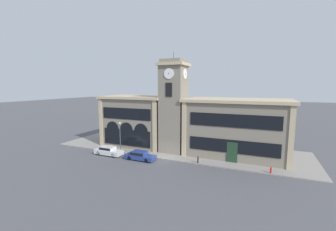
{
  "coord_description": "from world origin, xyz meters",
  "views": [
    {
      "loc": [
        14.14,
        -30.4,
        11.37
      ],
      "look_at": [
        -0.16,
        2.61,
        6.56
      ],
      "focal_mm": 24.0,
      "sensor_mm": 36.0,
      "label": 1
    }
  ],
  "objects_px": {
    "parked_car_mid": "(140,155)",
    "bollard": "(198,160)",
    "fire_hydrant": "(271,170)",
    "street_lamp": "(120,132)",
    "parked_car_near": "(108,151)"
  },
  "relations": [
    {
      "from": "parked_car_mid",
      "to": "bollard",
      "type": "distance_m",
      "value": 8.89
    },
    {
      "from": "fire_hydrant",
      "to": "parked_car_mid",
      "type": "bearing_deg",
      "value": -174.62
    },
    {
      "from": "parked_car_mid",
      "to": "street_lamp",
      "type": "xyz_separation_m",
      "value": [
        -4.92,
        1.86,
        2.88
      ]
    },
    {
      "from": "parked_car_mid",
      "to": "street_lamp",
      "type": "distance_m",
      "value": 6.0
    },
    {
      "from": "parked_car_near",
      "to": "street_lamp",
      "type": "xyz_separation_m",
      "value": [
        1.07,
        1.86,
        2.83
      ]
    },
    {
      "from": "parked_car_near",
      "to": "street_lamp",
      "type": "distance_m",
      "value": 3.55
    },
    {
      "from": "bollard",
      "to": "fire_hydrant",
      "type": "height_order",
      "value": "bollard"
    },
    {
      "from": "parked_car_near",
      "to": "bollard",
      "type": "relative_size",
      "value": 4.5
    },
    {
      "from": "street_lamp",
      "to": "parked_car_near",
      "type": "bearing_deg",
      "value": -119.87
    },
    {
      "from": "street_lamp",
      "to": "bollard",
      "type": "xyz_separation_m",
      "value": [
        13.64,
        -0.12,
        -2.92
      ]
    },
    {
      "from": "parked_car_near",
      "to": "bollard",
      "type": "distance_m",
      "value": 14.81
    },
    {
      "from": "fire_hydrant",
      "to": "bollard",
      "type": "bearing_deg",
      "value": 179.99
    },
    {
      "from": "bollard",
      "to": "fire_hydrant",
      "type": "distance_m",
      "value": 9.68
    },
    {
      "from": "bollard",
      "to": "parked_car_near",
      "type": "bearing_deg",
      "value": -173.28
    },
    {
      "from": "street_lamp",
      "to": "fire_hydrant",
      "type": "xyz_separation_m",
      "value": [
        23.32,
        -0.12,
        -3.01
      ]
    }
  ]
}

